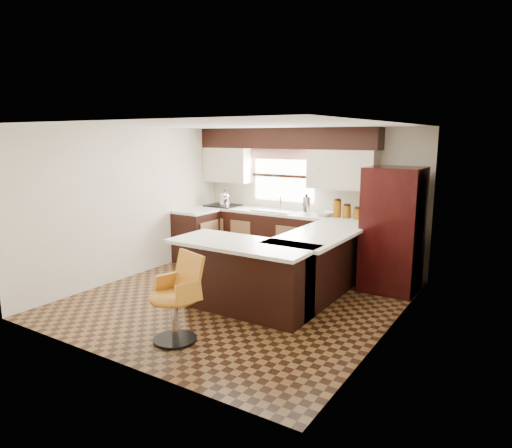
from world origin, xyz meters
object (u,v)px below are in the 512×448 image
Objects in this scene: peninsula_long at (316,267)px; peninsula_return at (247,278)px; bar_chair at (174,299)px; refrigerator at (393,230)px.

peninsula_long and peninsula_return have the same top height.
bar_chair is (-0.20, -1.16, 0.04)m from peninsula_return.
refrigerator is (0.79, 0.90, 0.46)m from peninsula_long.
refrigerator reaches higher than peninsula_long.
refrigerator is 3.43m from bar_chair.
bar_chair is (-1.52, -3.04, -0.42)m from refrigerator.
bar_chair reaches higher than peninsula_long.
refrigerator is (1.31, 1.88, 0.46)m from peninsula_return.
peninsula_long is at bearing 61.70° from peninsula_return.
peninsula_return is at bearing -118.30° from peninsula_long.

